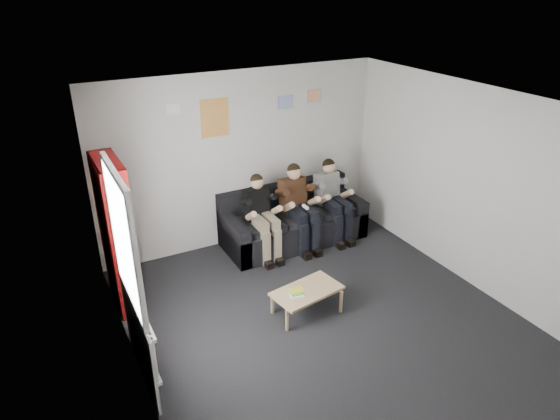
{
  "coord_description": "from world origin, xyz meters",
  "views": [
    {
      "loc": [
        -2.84,
        -4.13,
        3.93
      ],
      "look_at": [
        0.03,
        1.3,
        1.0
      ],
      "focal_mm": 32.0,
      "sensor_mm": 36.0,
      "label": 1
    }
  ],
  "objects_px": {
    "bookshelf": "(118,234)",
    "person_right": "(333,200)",
    "sofa": "(292,222)",
    "person_middle": "(299,207)",
    "coffee_table": "(307,292)",
    "person_left": "(262,217)"
  },
  "relations": [
    {
      "from": "bookshelf",
      "to": "person_right",
      "type": "distance_m",
      "value": 3.39
    },
    {
      "from": "bookshelf",
      "to": "coffee_table",
      "type": "bearing_deg",
      "value": -35.22
    },
    {
      "from": "bookshelf",
      "to": "person_right",
      "type": "relative_size",
      "value": 1.52
    },
    {
      "from": "bookshelf",
      "to": "person_right",
      "type": "height_order",
      "value": "bookshelf"
    },
    {
      "from": "coffee_table",
      "to": "person_right",
      "type": "height_order",
      "value": "person_right"
    },
    {
      "from": "sofa",
      "to": "bookshelf",
      "type": "distance_m",
      "value": 2.85
    },
    {
      "from": "person_left",
      "to": "bookshelf",
      "type": "bearing_deg",
      "value": 176.74
    },
    {
      "from": "person_middle",
      "to": "person_right",
      "type": "xyz_separation_m",
      "value": [
        0.63,
        0.0,
        -0.01
      ]
    },
    {
      "from": "person_middle",
      "to": "bookshelf",
      "type": "bearing_deg",
      "value": -177.56
    },
    {
      "from": "coffee_table",
      "to": "person_middle",
      "type": "bearing_deg",
      "value": 63.61
    },
    {
      "from": "sofa",
      "to": "person_left",
      "type": "bearing_deg",
      "value": -162.45
    },
    {
      "from": "coffee_table",
      "to": "sofa",
      "type": "bearing_deg",
      "value": 66.28
    },
    {
      "from": "person_left",
      "to": "person_middle",
      "type": "relative_size",
      "value": 0.96
    },
    {
      "from": "sofa",
      "to": "bookshelf",
      "type": "xyz_separation_m",
      "value": [
        -2.74,
        -0.42,
        0.67
      ]
    },
    {
      "from": "sofa",
      "to": "person_middle",
      "type": "xyz_separation_m",
      "value": [
        0.0,
        -0.2,
        0.35
      ]
    },
    {
      "from": "person_left",
      "to": "person_middle",
      "type": "bearing_deg",
      "value": -9.72
    },
    {
      "from": "sofa",
      "to": "person_right",
      "type": "relative_size",
      "value": 1.75
    },
    {
      "from": "sofa",
      "to": "bookshelf",
      "type": "bearing_deg",
      "value": -171.17
    },
    {
      "from": "bookshelf",
      "to": "person_left",
      "type": "xyz_separation_m",
      "value": [
        2.11,
        0.23,
        -0.34
      ]
    },
    {
      "from": "coffee_table",
      "to": "person_middle",
      "type": "relative_size",
      "value": 0.66
    },
    {
      "from": "bookshelf",
      "to": "person_middle",
      "type": "distance_m",
      "value": 2.76
    },
    {
      "from": "bookshelf",
      "to": "person_middle",
      "type": "relative_size",
      "value": 1.49
    }
  ]
}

